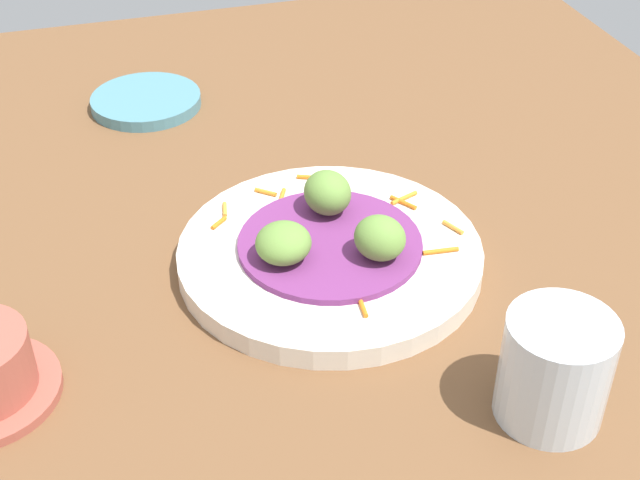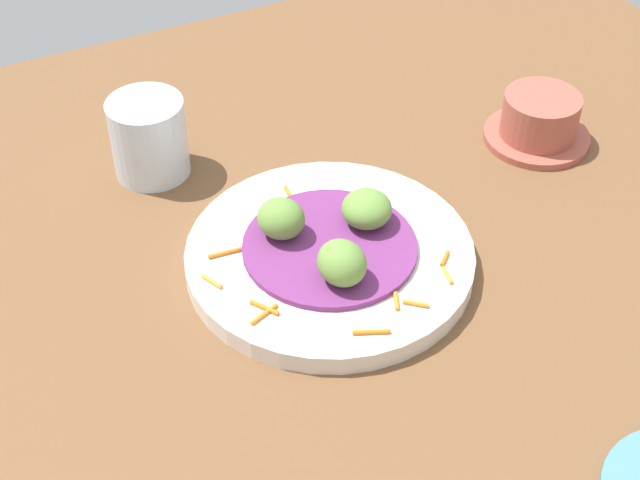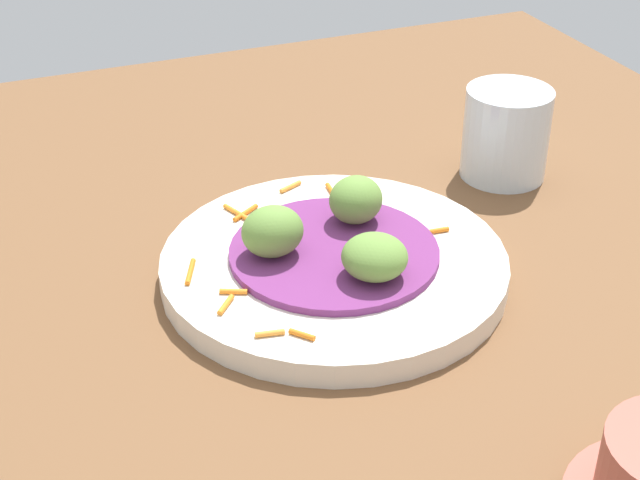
{
  "view_description": "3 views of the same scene",
  "coord_description": "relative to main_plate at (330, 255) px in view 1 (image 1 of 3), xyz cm",
  "views": [
    {
      "loc": [
        -65.54,
        14.14,
        50.42
      ],
      "look_at": [
        -7.44,
        -3.13,
        5.97
      ],
      "focal_mm": 50.2,
      "sensor_mm": 36.0,
      "label": 1
    },
    {
      "loc": [
        50.15,
        -33.34,
        61.33
      ],
      "look_at": [
        -5.53,
        -5.68,
        5.91
      ],
      "focal_mm": 52.26,
      "sensor_mm": 36.0,
      "label": 2
    },
    {
      "loc": [
        18.03,
        51.91,
        42.94
      ],
      "look_at": [
        -4.3,
        -3.24,
        6.44
      ],
      "focal_mm": 53.32,
      "sensor_mm": 36.0,
      "label": 3
    }
  ],
  "objects": [
    {
      "name": "table_surface",
      "position": [
        5.96,
        4.47,
        -1.99
      ],
      "size": [
        110.0,
        110.0,
        2.0
      ],
      "primitive_type": "cube",
      "color": "brown",
      "rests_on": "ground"
    },
    {
      "name": "main_plate",
      "position": [
        0.0,
        0.0,
        0.0
      ],
      "size": [
        26.66,
        26.66,
        1.97
      ],
      "primitive_type": "cylinder",
      "color": "silver",
      "rests_on": "table_surface"
    },
    {
      "name": "cabbage_bed",
      "position": [
        0.0,
        0.0,
        1.29
      ],
      "size": [
        16.09,
        16.09,
        0.6
      ],
      "primitive_type": "cylinder",
      "color": "#702D6B",
      "rests_on": "main_plate"
    },
    {
      "name": "carrot_garnish",
      "position": [
        3.82,
        -2.68,
        1.19
      ],
      "size": [
        21.57,
        21.43,
        0.4
      ],
      "color": "orange",
      "rests_on": "main_plate"
    },
    {
      "name": "guac_scoop_left",
      "position": [
        4.52,
        -1.14,
        3.52
      ],
      "size": [
        5.05,
        4.54,
        3.87
      ],
      "primitive_type": "ellipsoid",
      "rotation": [
        0.0,
        0.0,
        3.22
      ],
      "color": "olive",
      "rests_on": "cabbage_bed"
    },
    {
      "name": "guac_scoop_center",
      "position": [
        -1.27,
        4.48,
        3.19
      ],
      "size": [
        6.63,
        6.59,
        3.21
      ],
      "primitive_type": "ellipsoid",
      "rotation": [
        0.0,
        0.0,
        4.14
      ],
      "color": "olive",
      "rests_on": "cabbage_bed"
    },
    {
      "name": "guac_scoop_right",
      "position": [
        -3.25,
        -3.35,
        3.47
      ],
      "size": [
        6.02,
        5.92,
        3.76
      ],
      "primitive_type": "ellipsoid",
      "rotation": [
        0.0,
        0.0,
        5.29
      ],
      "color": "olive",
      "rests_on": "cabbage_bed"
    },
    {
      "name": "side_plate_small",
      "position": [
        34.42,
        11.52,
        -0.32
      ],
      "size": [
        12.52,
        12.52,
        1.33
      ],
      "primitive_type": "cylinder",
      "color": "teal",
      "rests_on": "table_surface"
    },
    {
      "name": "water_glass",
      "position": [
        -21.09,
        -9.98,
        3.2
      ],
      "size": [
        7.82,
        7.82,
        8.37
      ],
      "primitive_type": "cylinder",
      "color": "silver",
      "rests_on": "table_surface"
    }
  ]
}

